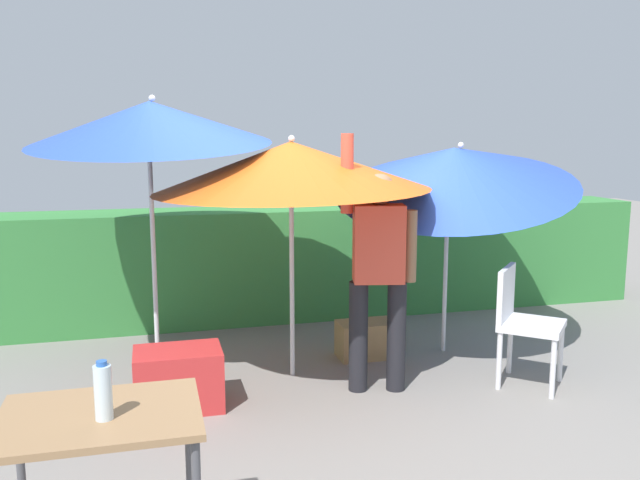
{
  "coord_description": "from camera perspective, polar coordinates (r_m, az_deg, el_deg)",
  "views": [
    {
      "loc": [
        -1.21,
        -4.34,
        1.88
      ],
      "look_at": [
        0.0,
        0.3,
        1.1
      ],
      "focal_mm": 36.93,
      "sensor_mm": 36.0,
      "label": 1
    }
  ],
  "objects": [
    {
      "name": "umbrella_rainbow",
      "position": [
        4.95,
        -2.49,
        6.42
      ],
      "size": [
        2.1,
        2.09,
        1.87
      ],
      "color": "silver",
      "rests_on": "ground_plane"
    },
    {
      "name": "cooler_box",
      "position": [
        4.73,
        -12.16,
        -11.68
      ],
      "size": [
        0.59,
        0.4,
        0.42
      ],
      "primitive_type": "cube",
      "color": "red",
      "rests_on": "ground_plane"
    },
    {
      "name": "umbrella_orange",
      "position": [
        5.63,
        11.57,
        6.11
      ],
      "size": [
        2.13,
        2.06,
        2.14
      ],
      "color": "silver",
      "rests_on": "ground_plane"
    },
    {
      "name": "hedge_row",
      "position": [
        6.78,
        -4.06,
        -1.98
      ],
      "size": [
        8.0,
        0.7,
        1.12
      ],
      "primitive_type": "cube",
      "color": "#38843D",
      "rests_on": "ground_plane"
    },
    {
      "name": "chair_plastic",
      "position": [
        5.18,
        17.13,
        -6.5
      ],
      "size": [
        0.62,
        0.62,
        0.89
      ],
      "color": "silver",
      "rests_on": "ground_plane"
    },
    {
      "name": "ground_plane",
      "position": [
        4.88,
        0.91,
        -13.41
      ],
      "size": [
        24.0,
        24.0,
        0.0
      ],
      "primitive_type": "plane",
      "color": "gray"
    },
    {
      "name": "crate_cardboard",
      "position": [
        5.65,
        3.98,
        -8.59
      ],
      "size": [
        0.47,
        0.29,
        0.31
      ],
      "primitive_type": "cube",
      "color": "#9E7A4C",
      "rests_on": "ground_plane"
    },
    {
      "name": "folding_table",
      "position": [
        2.92,
        -18.45,
        -15.77
      ],
      "size": [
        0.8,
        0.6,
        0.77
      ],
      "color": "#4C4C51",
      "rests_on": "ground_plane"
    },
    {
      "name": "bottle_water",
      "position": [
        2.78,
        -18.28,
        -12.37
      ],
      "size": [
        0.07,
        0.07,
        0.24
      ],
      "color": "silver",
      "rests_on": "folding_table"
    },
    {
      "name": "umbrella_yellow",
      "position": [
        5.18,
        -14.47,
        9.82
      ],
      "size": [
        1.84,
        1.85,
        2.25
      ],
      "color": "silver",
      "rests_on": "ground_plane"
    },
    {
      "name": "person_vendor",
      "position": [
        4.76,
        5.07,
        -2.27
      ],
      "size": [
        0.56,
        0.29,
        1.88
      ],
      "color": "black",
      "rests_on": "ground_plane"
    }
  ]
}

